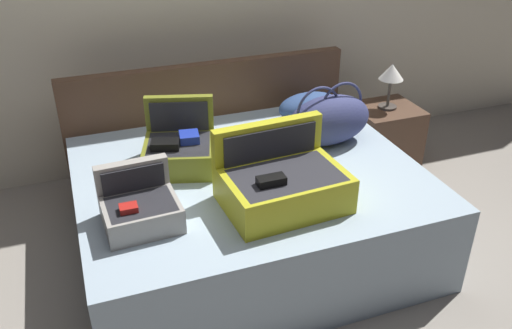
{
  "coord_description": "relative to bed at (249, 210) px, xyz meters",
  "views": [
    {
      "loc": [
        -0.85,
        -2.04,
        2.01
      ],
      "look_at": [
        0.0,
        0.28,
        0.62
      ],
      "focal_mm": 37.93,
      "sensor_mm": 36.0,
      "label": 1
    }
  ],
  "objects": [
    {
      "name": "ground_plane",
      "position": [
        0.0,
        -0.4,
        -0.26
      ],
      "size": [
        12.0,
        12.0,
        0.0
      ],
      "primitive_type": "plane",
      "color": "gray"
    },
    {
      "name": "hard_case_small",
      "position": [
        -0.64,
        -0.29,
        0.34
      ],
      "size": [
        0.36,
        0.33,
        0.27
      ],
      "rotation": [
        0.0,
        0.0,
        0.05
      ],
      "color": "gray",
      "rests_on": "bed"
    },
    {
      "name": "hard_case_medium",
      "position": [
        -0.34,
        0.2,
        0.36
      ],
      "size": [
        0.48,
        0.48,
        0.35
      ],
      "rotation": [
        0.0,
        0.0,
        -0.28
      ],
      "color": "olive",
      "rests_on": "bed"
    },
    {
      "name": "table_lamp",
      "position": [
        1.21,
        0.52,
        0.49
      ],
      "size": [
        0.17,
        0.17,
        0.32
      ],
      "color": "#3F3833",
      "rests_on": "nightstand"
    },
    {
      "name": "hard_case_large",
      "position": [
        0.05,
        -0.37,
        0.38
      ],
      "size": [
        0.61,
        0.47,
        0.37
      ],
      "rotation": [
        0.0,
        0.0,
        0.06
      ],
      "color": "gold",
      "rests_on": "bed"
    },
    {
      "name": "pillow_near_headboard",
      "position": [
        0.61,
        0.52,
        0.34
      ],
      "size": [
        0.46,
        0.32,
        0.17
      ],
      "primitive_type": "ellipsoid",
      "rotation": [
        0.0,
        0.0,
        0.12
      ],
      "color": "navy",
      "rests_on": "bed"
    },
    {
      "name": "headboard",
      "position": [
        0.0,
        0.81,
        0.18
      ],
      "size": [
        1.9,
        0.08,
        0.88
      ],
      "primitive_type": "cube",
      "color": "#4C3323",
      "rests_on": "ground"
    },
    {
      "name": "nightstand",
      "position": [
        1.21,
        0.52,
        -0.01
      ],
      "size": [
        0.44,
        0.4,
        0.51
      ],
      "primitive_type": "cube",
      "color": "#4C3323",
      "rests_on": "ground"
    },
    {
      "name": "bed",
      "position": [
        0.0,
        0.0,
        0.0
      ],
      "size": [
        1.86,
        1.54,
        0.52
      ],
      "primitive_type": "cube",
      "color": "#99ADBC",
      "rests_on": "ground"
    },
    {
      "name": "duffel_bag",
      "position": [
        0.56,
        0.16,
        0.41
      ],
      "size": [
        0.56,
        0.34,
        0.38
      ],
      "rotation": [
        0.0,
        0.0,
        0.1
      ],
      "color": "navy",
      "rests_on": "bed"
    }
  ]
}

